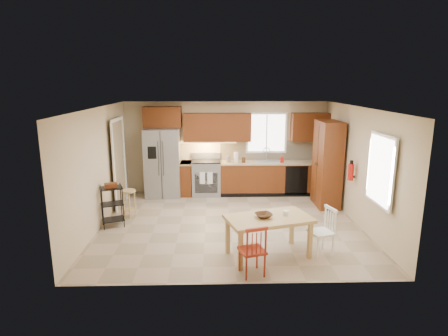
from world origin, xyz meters
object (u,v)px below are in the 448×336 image
at_px(fire_extinguisher, 351,172).
at_px(bar_stool, 129,204).
at_px(range_stove, 206,178).
at_px(table_bowl, 264,218).
at_px(dining_table, 268,237).
at_px(utility_cart, 112,206).
at_px(pantry, 327,164).
at_px(table_jar, 286,214).
at_px(soap_bottle, 282,159).
at_px(chair_white, 321,231).
at_px(chair_red, 252,250).
at_px(refrigerator, 163,163).

height_order(fire_extinguisher, bar_stool, fire_extinguisher).
bearing_deg(range_stove, table_bowl, -74.14).
height_order(dining_table, utility_cart, utility_cart).
distance_m(pantry, table_jar, 3.08).
bearing_deg(soap_bottle, range_stove, 177.60).
bearing_deg(dining_table, bar_stool, 128.25).
xyz_separation_m(bar_stool, utility_cart, (-0.23, -0.55, 0.13)).
xyz_separation_m(dining_table, table_jar, (0.32, 0.09, 0.39)).
bearing_deg(dining_table, table_jar, -0.59).
xyz_separation_m(soap_bottle, chair_white, (0.07, -3.60, -0.57)).
bearing_deg(chair_red, pantry, 40.84).
xyz_separation_m(refrigerator, table_jar, (2.62, -3.59, -0.17)).
bearing_deg(utility_cart, fire_extinguisher, -18.29).
height_order(dining_table, bar_stool, dining_table).
xyz_separation_m(fire_extinguisher, table_jar, (-1.71, -1.61, -0.36)).
bearing_deg(table_bowl, table_jar, 12.53).
distance_m(chair_red, utility_cart, 3.48).
bearing_deg(utility_cart, pantry, -6.30).
distance_m(pantry, dining_table, 3.38).
bearing_deg(utility_cart, chair_white, -40.20).
relative_size(table_jar, bar_stool, 0.18).
xyz_separation_m(fire_extinguisher, table_bowl, (-2.12, -1.70, -0.39)).
bearing_deg(refrigerator, table_jar, -53.88).
height_order(table_jar, bar_stool, table_jar).
height_order(refrigerator, table_jar, refrigerator).
bearing_deg(chair_red, table_jar, 31.50).
xyz_separation_m(range_stove, pantry, (2.98, -0.99, 0.59)).
height_order(fire_extinguisher, table_jar, fire_extinguisher).
bearing_deg(chair_red, utility_cart, 125.78).
bearing_deg(chair_white, soap_bottle, -15.39).
bearing_deg(chair_white, refrigerator, 25.35).
bearing_deg(fire_extinguisher, soap_bottle, 120.53).
bearing_deg(chair_white, table_jar, 69.84).
xyz_separation_m(table_jar, bar_stool, (-3.19, 1.94, -0.42)).
xyz_separation_m(pantry, fire_extinguisher, (0.20, -1.05, 0.05)).
xyz_separation_m(range_stove, soap_bottle, (2.03, -0.08, 0.54)).
relative_size(chair_red, chair_white, 1.00).
height_order(refrigerator, chair_red, refrigerator).
bearing_deg(range_stove, pantry, -18.29).
bearing_deg(soap_bottle, table_jar, -98.97).
bearing_deg(fire_extinguisher, refrigerator, 155.48).
distance_m(range_stove, dining_table, 3.91).
bearing_deg(table_jar, refrigerator, 126.12).
distance_m(fire_extinguisher, dining_table, 2.75).
bearing_deg(range_stove, dining_table, -72.86).
xyz_separation_m(refrigerator, bar_stool, (-0.57, -1.65, -0.59)).
height_order(dining_table, chair_red, chair_red).
relative_size(fire_extinguisher, chair_white, 0.42).
height_order(chair_white, bar_stool, chair_white).
height_order(pantry, dining_table, pantry).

